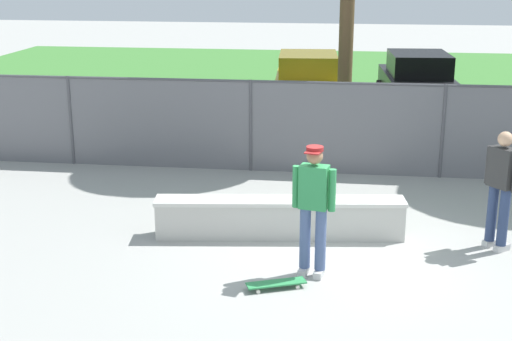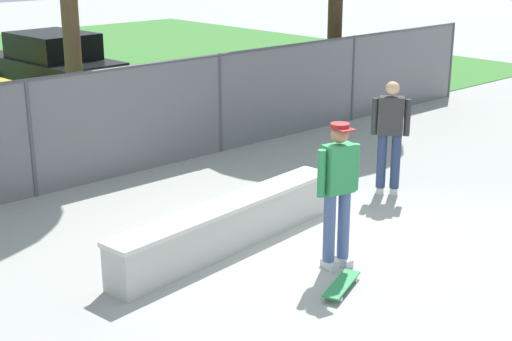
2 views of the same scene
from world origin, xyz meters
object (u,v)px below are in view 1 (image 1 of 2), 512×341
at_px(concrete_ledge, 280,218).
at_px(skateboarder, 314,205).
at_px(bystander, 501,185).
at_px(skateboard, 276,283).
at_px(car_black, 417,81).
at_px(car_yellow, 308,82).

height_order(concrete_ledge, skateboarder, skateboarder).
height_order(concrete_ledge, bystander, bystander).
xyz_separation_m(concrete_ledge, skateboard, (0.14, -1.85, -0.24)).
relative_size(skateboarder, skateboard, 2.25).
bearing_deg(car_black, car_yellow, -170.18).
height_order(skateboard, car_yellow, car_yellow).
bearing_deg(concrete_ledge, car_black, 74.21).
relative_size(concrete_ledge, car_yellow, 0.91).
bearing_deg(bystander, skateboarder, -154.30).
xyz_separation_m(car_yellow, bystander, (3.45, -9.90, 0.17)).
relative_size(skateboarder, car_black, 0.43).
bearing_deg(car_yellow, skateboard, -88.45).
relative_size(concrete_ledge, car_black, 0.91).
bearing_deg(car_yellow, car_black, 9.82).
bearing_deg(car_yellow, concrete_ledge, -88.97).
bearing_deg(skateboard, car_yellow, 91.55).
relative_size(skateboarder, car_yellow, 0.43).
bearing_deg(car_yellow, skateboarder, -86.10).
xyz_separation_m(skateboarder, skateboard, (-0.45, -0.50, -0.96)).
xyz_separation_m(skateboarder, car_yellow, (-0.76, 11.20, -0.19)).
bearing_deg(skateboard, skateboarder, 47.98).
xyz_separation_m(concrete_ledge, car_black, (2.94, 10.38, 0.52)).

